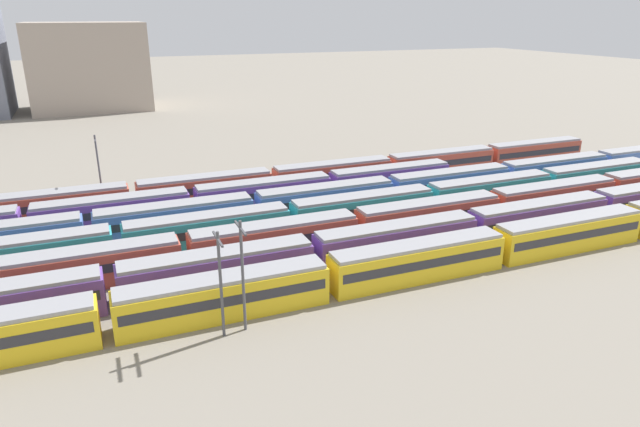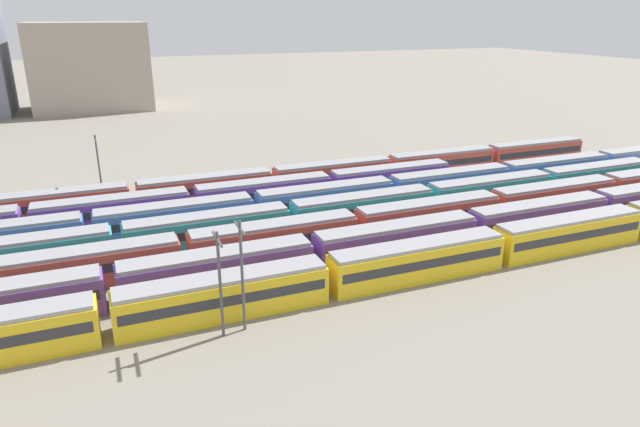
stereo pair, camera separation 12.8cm
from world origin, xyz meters
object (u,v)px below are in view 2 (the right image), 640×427
object	(u,v)px
train_track_1	(396,240)
train_track_0	(418,260)
train_track_6	(333,174)
train_track_4	(390,191)
train_track_5	(192,202)
catenary_pole_1	(99,167)
train_track_3	(363,209)
catenary_pole_0	(220,279)
train_track_2	(356,227)
catenary_pole_2	(242,271)

from	to	relation	value
train_track_1	train_track_0	bearing A→B (deg)	-96.79
train_track_1	train_track_6	world-z (taller)	same
train_track_4	train_track_5	distance (m)	26.05
train_track_4	catenary_pole_1	size ratio (longest dim) A/B	11.57
train_track_3	train_track_0	bearing A→B (deg)	-96.70
train_track_0	train_track_5	bearing A→B (deg)	123.19
catenary_pole_0	train_track_2	bearing A→B (deg)	36.54
catenary_pole_0	train_track_1	bearing A→B (deg)	21.98
catenary_pole_2	train_track_3	bearing A→B (deg)	43.00
train_track_4	catenary_pole_2	xyz separation A→B (m)	(-26.42, -23.60, 3.37)
train_track_1	catenary_pole_0	world-z (taller)	catenary_pole_0
train_track_6	train_track_5	bearing A→B (deg)	-166.48
train_track_0	train_track_2	distance (m)	10.53
train_track_0	train_track_4	xyz separation A→B (m)	(8.52, 20.80, 0.00)
train_track_6	train_track_1	bearing A→B (deg)	-98.75
train_track_3	catenary_pole_1	size ratio (longest dim) A/B	9.62
train_track_0	train_track_6	world-z (taller)	same
catenary_pole_0	train_track_3	bearing A→B (deg)	40.81
train_track_1	train_track_4	xyz separation A→B (m)	(7.90, 15.60, 0.00)
train_track_2	train_track_5	distance (m)	21.91
train_track_2	train_track_3	bearing A→B (deg)	56.41
train_track_3	catenary_pole_0	world-z (taller)	catenary_pole_0
train_track_1	train_track_5	world-z (taller)	same
train_track_1	train_track_6	size ratio (longest dim) A/B	1.00
train_track_4	catenary_pole_1	world-z (taller)	catenary_pole_1
train_track_6	catenary_pole_1	xyz separation A→B (m)	(-31.98, 3.00, 3.50)
train_track_6	catenary_pole_2	distance (m)	40.92
train_track_5	train_track_4	bearing A→B (deg)	-11.51
train_track_1	catenary_pole_1	bearing A→B (deg)	133.97
train_track_3	train_track_5	size ratio (longest dim) A/B	1.25
catenary_pole_2	catenary_pole_1	bearing A→B (deg)	104.34
train_track_2	train_track_4	xyz separation A→B (m)	(10.14, 10.40, 0.00)
train_track_3	train_track_4	distance (m)	8.47
train_track_0	catenary_pole_0	world-z (taller)	catenary_pole_0
train_track_5	catenary_pole_0	xyz separation A→B (m)	(-2.71, -29.01, 3.10)
train_track_1	train_track_3	xyz separation A→B (m)	(1.21, 10.40, 0.00)
train_track_2	train_track_0	bearing A→B (deg)	-81.15
train_track_6	train_track_0	bearing A→B (deg)	-98.43
train_track_1	train_track_2	distance (m)	5.66
train_track_2	train_track_5	xyz separation A→B (m)	(-15.39, 15.60, 0.00)
train_track_2	catenary_pole_2	world-z (taller)	catenary_pole_2
train_track_0	train_track_5	size ratio (longest dim) A/B	1.25
train_track_4	catenary_pole_2	world-z (taller)	catenary_pole_2
train_track_2	train_track_5	world-z (taller)	same
train_track_0	catenary_pole_2	distance (m)	18.42
train_track_3	train_track_5	xyz separation A→B (m)	(-18.84, 10.40, 0.00)
train_track_0	train_track_2	world-z (taller)	same
train_track_2	train_track_6	size ratio (longest dim) A/B	1.20
train_track_6	catenary_pole_1	size ratio (longest dim) A/B	9.62
catenary_pole_0	catenary_pole_2	world-z (taller)	catenary_pole_2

